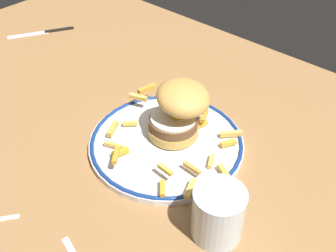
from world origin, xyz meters
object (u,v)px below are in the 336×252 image
Objects in this scene: water_glass at (218,216)px; knife at (46,31)px; dinner_plate at (168,141)px; burger at (179,110)px.

water_glass is 0.53× the size of knife.
knife is (-56.15, 11.99, -0.58)cm from dinner_plate.
dinner_plate is 2.52× the size of burger.
dinner_plate is at bearing -12.05° from knife.
burger reaches higher than dinner_plate.
dinner_plate is 57.42cm from knife.
dinner_plate is at bearing -99.10° from burger.
burger reaches higher than knife.
burger reaches higher than water_glass.
dinner_plate reaches higher than knife.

